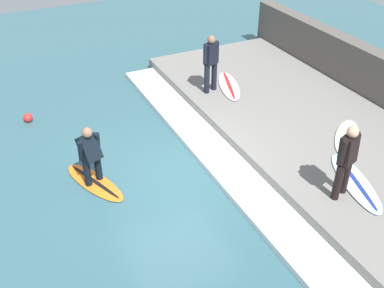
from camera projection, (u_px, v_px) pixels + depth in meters
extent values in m
plane|color=#335B66|center=(175.00, 174.00, 10.16)|extent=(28.00, 28.00, 0.00)
cube|color=slate|center=(311.00, 129.00, 11.45)|extent=(4.40, 11.27, 0.36)
cube|color=white|center=(219.00, 159.00, 10.54)|extent=(0.93, 10.71, 0.14)
ellipsoid|color=orange|center=(95.00, 182.00, 9.87)|extent=(1.17, 1.91, 0.06)
ellipsoid|color=black|center=(94.00, 181.00, 9.86)|extent=(0.70, 1.62, 0.01)
cylinder|color=black|center=(98.00, 168.00, 9.78)|extent=(0.15, 0.15, 0.59)
cylinder|color=black|center=(87.00, 173.00, 9.60)|extent=(0.15, 0.15, 0.59)
cube|color=black|center=(89.00, 148.00, 9.37)|extent=(0.51, 0.54, 0.61)
sphere|color=#846047|center=(87.00, 133.00, 9.16)|extent=(0.22, 0.22, 0.22)
cylinder|color=black|center=(97.00, 143.00, 9.48)|extent=(0.11, 0.20, 0.52)
cylinder|color=black|center=(81.00, 151.00, 9.22)|extent=(0.11, 0.20, 0.52)
cylinder|color=black|center=(214.00, 76.00, 12.68)|extent=(0.16, 0.16, 0.83)
cylinder|color=black|center=(207.00, 79.00, 12.51)|extent=(0.16, 0.16, 0.83)
cube|color=black|center=(211.00, 54.00, 12.20)|extent=(0.43, 0.34, 0.59)
sphere|color=#846047|center=(211.00, 40.00, 11.98)|extent=(0.23, 0.23, 0.23)
cylinder|color=black|center=(217.00, 50.00, 12.31)|extent=(0.11, 0.11, 0.52)
cylinder|color=black|center=(205.00, 55.00, 12.05)|extent=(0.11, 0.11, 0.52)
ellipsoid|color=beige|center=(229.00, 86.00, 13.03)|extent=(1.14, 1.97, 0.06)
ellipsoid|color=#B21E1E|center=(229.00, 85.00, 13.02)|extent=(0.68, 1.68, 0.01)
cylinder|color=black|center=(346.00, 176.00, 8.88)|extent=(0.16, 0.16, 0.80)
cylinder|color=black|center=(338.00, 182.00, 8.71)|extent=(0.16, 0.16, 0.80)
cube|color=black|center=(349.00, 150.00, 8.41)|extent=(0.44, 0.37, 0.60)
sphere|color=tan|center=(353.00, 132.00, 8.19)|extent=(0.22, 0.22, 0.22)
cylinder|color=black|center=(355.00, 144.00, 8.52)|extent=(0.11, 0.12, 0.52)
cylinder|color=black|center=(343.00, 153.00, 8.26)|extent=(0.11, 0.12, 0.52)
ellipsoid|color=silver|center=(355.00, 182.00, 9.30)|extent=(1.15, 2.10, 0.06)
ellipsoid|color=navy|center=(356.00, 181.00, 9.28)|extent=(0.66, 1.81, 0.01)
ellipsoid|color=beige|center=(347.00, 137.00, 10.74)|extent=(1.64, 1.57, 0.06)
sphere|color=red|center=(28.00, 118.00, 12.03)|extent=(0.24, 0.24, 0.24)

